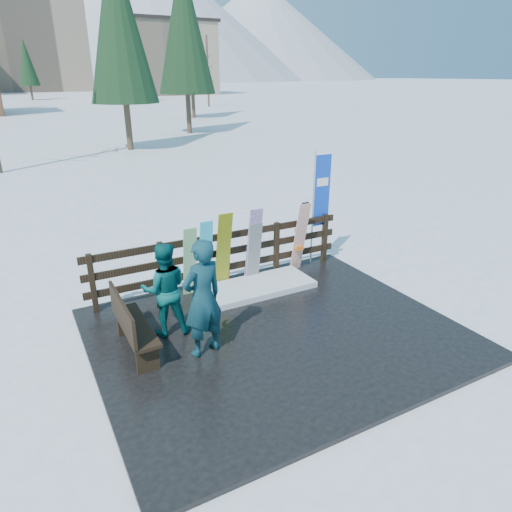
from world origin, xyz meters
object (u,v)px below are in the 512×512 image
bench (131,324)px  rental_flag (320,195)px  snowboard_4 (254,253)px  snowboard_0 (206,257)px  snowboard_1 (190,262)px  snowboard_5 (300,238)px  snowboard_3 (253,245)px  snowboard_2 (223,251)px  person_back (165,289)px  person_front (203,298)px

bench → rental_flag: rental_flag is taller
snowboard_4 → snowboard_0: bearing=-180.0°
rental_flag → snowboard_1: bearing=-175.2°
bench → snowboard_1: 2.11m
snowboard_4 → snowboard_5: bearing=-0.0°
snowboard_3 → snowboard_0: bearing=180.0°
snowboard_0 → snowboard_1: bearing=180.0°
snowboard_5 → snowboard_2: bearing=180.0°
snowboard_1 → snowboard_2: size_ratio=0.87×
snowboard_0 → snowboard_1: (-0.34, 0.00, -0.04)m
snowboard_4 → person_back: size_ratio=0.82×
snowboard_0 → bench: bearing=-142.5°
snowboard_4 → rental_flag: bearing=8.5°
rental_flag → person_front: bearing=-149.2°
snowboard_2 → rental_flag: 2.64m
snowboard_0 → person_back: person_back is taller
snowboard_2 → snowboard_0: bearing=-180.0°
snowboard_5 → snowboard_1: bearing=180.0°
person_back → snowboard_3: bearing=-140.1°
snowboard_5 → person_back: 3.59m
snowboard_0 → person_front: (-0.86, -1.97, 0.19)m
snowboard_0 → person_front: bearing=-113.6°
snowboard_0 → snowboard_1: size_ratio=1.06×
bench → rental_flag: (4.76, 1.71, 1.09)m
rental_flag → person_front: (-3.76, -2.24, -0.65)m
snowboard_2 → person_front: 2.34m
rental_flag → person_back: rental_flag is taller
snowboard_4 → rental_flag: (1.81, 0.27, 0.95)m
snowboard_2 → snowboard_3: snowboard_2 is taller
snowboard_3 → person_front: 2.76m
bench → snowboard_2: snowboard_2 is taller
snowboard_5 → rental_flag: bearing=21.9°
rental_flag → person_back: 4.38m
person_back → snowboard_5: bearing=-148.2°
snowboard_1 → snowboard_3: 1.40m
rental_flag → person_back: size_ratio=1.60×
snowboard_1 → person_front: bearing=-105.0°
bench → snowboard_2: size_ratio=0.89×
snowboard_2 → snowboard_5: bearing=-0.0°
snowboard_0 → snowboard_4: 1.09m
snowboard_0 → snowboard_5: bearing=0.0°
snowboard_1 → bench: bearing=-136.9°
bench → snowboard_0: 2.37m
snowboard_0 → snowboard_4: size_ratio=1.16×
snowboard_0 → snowboard_5: (2.22, 0.00, 0.03)m
snowboard_2 → person_front: person_front is taller
snowboard_4 → rental_flag: size_ratio=0.51×
snowboard_2 → snowboard_4: bearing=0.0°
snowboard_2 → person_back: size_ratio=1.04×
snowboard_1 → snowboard_0: bearing=0.0°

